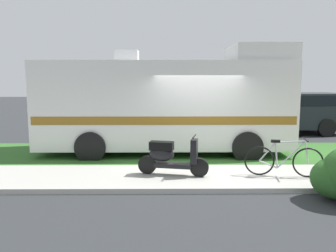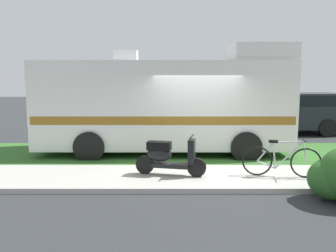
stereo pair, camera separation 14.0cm
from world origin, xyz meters
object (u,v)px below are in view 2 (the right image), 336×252
(motorhome_rv, at_px, (169,104))
(scooter, at_px, (169,156))
(pickup_truck_near, at_px, (295,112))
(bicycle, at_px, (283,160))

(motorhome_rv, bearing_deg, scooter, -89.54)
(motorhome_rv, xyz_separation_m, scooter, (0.02, -2.89, -1.05))
(motorhome_rv, relative_size, pickup_truck_near, 1.43)
(motorhome_rv, relative_size, bicycle, 4.37)
(pickup_truck_near, bearing_deg, scooter, -128.07)
(scooter, bearing_deg, bicycle, -2.95)
(scooter, distance_m, bicycle, 2.65)
(motorhome_rv, bearing_deg, pickup_truck_near, 37.03)
(scooter, relative_size, pickup_truck_near, 0.31)
(motorhome_rv, relative_size, scooter, 4.62)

